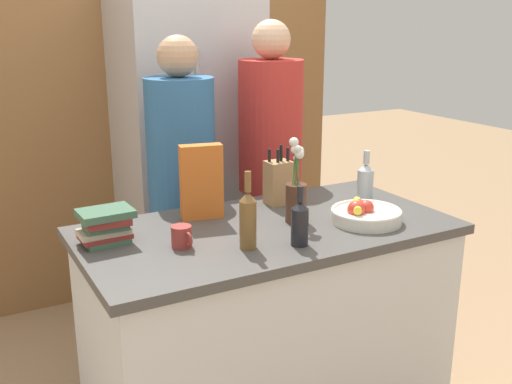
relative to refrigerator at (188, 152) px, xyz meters
The scene contains 14 objects.
kitchen_island 1.39m from the refrigerator, 97.94° to the right, with size 1.53×0.79×0.92m.
back_wall_wood 0.53m from the refrigerator, 116.40° to the left, with size 2.73×0.12×2.60m.
refrigerator is the anchor object (origin of this frame).
fruit_bowl 1.45m from the refrigerator, 81.90° to the right, with size 0.30×0.30×0.10m.
knife_block 1.04m from the refrigerator, 89.13° to the right, with size 0.11×0.09×0.27m.
flower_vase 1.29m from the refrigerator, 92.14° to the right, with size 0.09×0.09×0.36m.
cereal_box 1.13m from the refrigerator, 109.38° to the right, with size 0.19×0.09×0.32m.
coffee_mug 1.45m from the refrigerator, 113.31° to the right, with size 0.08×0.11×0.08m.
book_stack 1.41m from the refrigerator, 125.02° to the right, with size 0.21×0.15×0.13m.
bottle_oil 1.53m from the refrigerator, 96.72° to the right, with size 0.07×0.07×0.23m.
bottle_vinegar 1.51m from the refrigerator, 103.98° to the right, with size 0.06×0.06×0.29m.
bottle_wine 1.26m from the refrigerator, 71.98° to the right, with size 0.08×0.08×0.24m.
person_at_sink 0.70m from the refrigerator, 114.81° to the right, with size 0.33×0.33×1.66m.
person_in_blue 0.61m from the refrigerator, 65.91° to the right, with size 0.34×0.34×1.73m.
Camera 1 is at (-1.15, -2.01, 1.74)m, focal length 42.00 mm.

